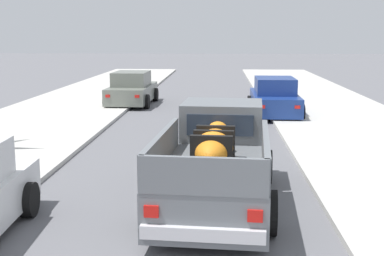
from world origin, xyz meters
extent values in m
cube|color=beige|center=(-5.65, 12.00, 0.06)|extent=(5.38, 60.00, 0.12)
cube|color=beige|center=(5.65, 12.00, 0.06)|extent=(5.38, 60.00, 0.12)
cube|color=silver|center=(-4.36, 12.00, 0.05)|extent=(0.16, 60.00, 0.10)
cube|color=silver|center=(4.36, 12.00, 0.05)|extent=(0.16, 60.00, 0.10)
cube|color=slate|center=(0.94, 6.09, 0.60)|extent=(2.27, 5.22, 0.80)
cube|color=slate|center=(1.05, 7.69, 1.40)|extent=(1.82, 1.62, 0.80)
cube|color=#283342|center=(1.00, 6.93, 1.42)|extent=(1.38, 0.16, 0.44)
cube|color=#283342|center=(1.11, 8.45, 1.42)|extent=(1.46, 0.16, 0.48)
cube|color=slate|center=(-0.03, 5.30, 1.28)|extent=(0.33, 3.30, 0.56)
cube|color=slate|center=(1.79, 5.17, 1.28)|extent=(0.33, 3.30, 0.56)
cube|color=slate|center=(0.77, 3.59, 1.28)|extent=(1.88, 0.23, 0.56)
cube|color=silver|center=(0.76, 3.50, 0.44)|extent=(1.83, 0.25, 0.20)
cylinder|color=black|center=(0.07, 7.69, 0.38)|extent=(0.31, 0.78, 0.76)
cylinder|color=black|center=(2.02, 7.55, 0.38)|extent=(0.31, 0.78, 0.76)
cylinder|color=black|center=(-0.13, 4.76, 0.38)|extent=(0.31, 0.78, 0.76)
cylinder|color=black|center=(1.82, 4.62, 0.38)|extent=(0.31, 0.78, 0.76)
cube|color=red|center=(0.02, 3.58, 0.74)|extent=(0.22, 0.06, 0.18)
cube|color=red|center=(1.51, 3.48, 0.74)|extent=(0.22, 0.06, 0.18)
ellipsoid|color=orange|center=(0.89, 5.38, 1.30)|extent=(0.82, 1.74, 0.60)
sphere|color=orange|center=(0.96, 6.33, 1.38)|extent=(0.44, 0.44, 0.44)
cube|color=black|center=(0.86, 4.91, 1.30)|extent=(0.72, 0.17, 0.61)
cube|color=black|center=(0.89, 5.38, 1.30)|extent=(0.72, 0.17, 0.61)
cube|color=black|center=(0.92, 5.85, 1.30)|extent=(0.72, 0.17, 0.61)
cube|color=slate|center=(-3.11, 20.03, 0.54)|extent=(1.86, 4.24, 0.72)
cube|color=slate|center=(-3.11, 19.93, 1.22)|extent=(1.57, 2.14, 0.64)
cube|color=#283342|center=(-3.09, 20.89, 1.20)|extent=(1.37, 0.11, 0.52)
cube|color=#283342|center=(-3.13, 18.96, 1.20)|extent=(1.34, 0.11, 0.50)
cylinder|color=black|center=(-3.98, 21.35, 0.32)|extent=(0.24, 0.65, 0.64)
cylinder|color=black|center=(-2.17, 21.30, 0.32)|extent=(0.24, 0.65, 0.64)
cylinder|color=black|center=(-4.04, 18.75, 0.32)|extent=(0.24, 0.65, 0.64)
cylinder|color=black|center=(-2.24, 18.70, 0.32)|extent=(0.24, 0.65, 0.64)
cube|color=red|center=(-3.79, 17.93, 0.64)|extent=(0.20, 0.04, 0.12)
cube|color=white|center=(-3.67, 22.15, 0.61)|extent=(0.20, 0.04, 0.10)
cube|color=red|center=(-2.53, 17.90, 0.64)|extent=(0.20, 0.04, 0.12)
cube|color=white|center=(-2.44, 22.12, 0.61)|extent=(0.20, 0.04, 0.10)
cube|color=navy|center=(3.19, 17.18, 0.54)|extent=(1.79, 4.21, 0.72)
cube|color=navy|center=(3.19, 17.08, 1.22)|extent=(1.54, 2.11, 0.64)
cube|color=#283342|center=(3.20, 18.05, 1.20)|extent=(1.37, 0.09, 0.52)
cube|color=#283342|center=(3.18, 16.11, 1.20)|extent=(1.34, 0.09, 0.50)
cylinder|color=black|center=(2.30, 18.49, 0.32)|extent=(0.22, 0.64, 0.64)
cylinder|color=black|center=(4.10, 18.47, 0.32)|extent=(0.22, 0.64, 0.64)
cylinder|color=black|center=(2.28, 15.88, 0.32)|extent=(0.22, 0.64, 0.64)
cylinder|color=black|center=(4.08, 15.87, 0.32)|extent=(0.22, 0.64, 0.64)
cube|color=red|center=(2.54, 15.07, 0.64)|extent=(0.20, 0.04, 0.12)
cube|color=white|center=(2.59, 19.29, 0.61)|extent=(0.20, 0.04, 0.10)
cube|color=red|center=(3.81, 15.06, 0.64)|extent=(0.20, 0.04, 0.12)
cube|color=white|center=(3.82, 19.28, 0.61)|extent=(0.20, 0.04, 0.10)
cylinder|color=black|center=(-2.45, 5.24, 0.32)|extent=(0.25, 0.65, 0.64)
cube|color=red|center=(-2.75, 6.03, 0.64)|extent=(0.20, 0.05, 0.12)
camera|label=1|loc=(1.00, -3.42, 3.29)|focal=47.66mm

